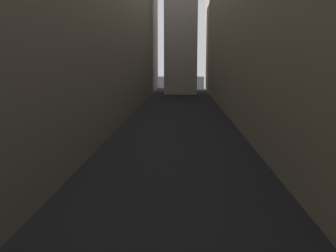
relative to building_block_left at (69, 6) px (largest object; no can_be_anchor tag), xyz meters
The scene contains 2 objects.
ground_plane 15.70m from the building_block_left, 10.71° to the right, with size 264.00×264.00×0.00m, color black.
building_block_left is the anchor object (origin of this frame).
Camera 1 is at (0.44, 11.96, 6.02)m, focal length 41.00 mm.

